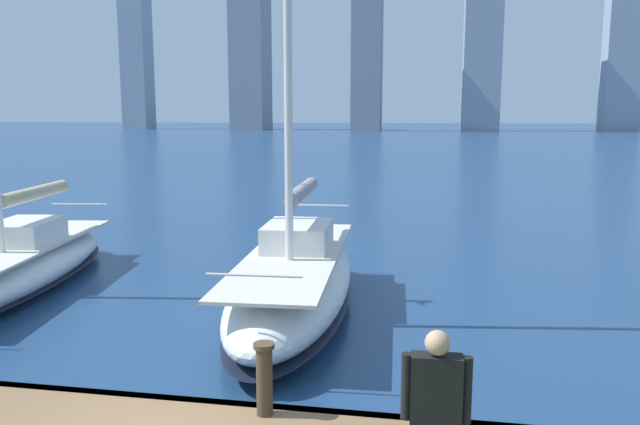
% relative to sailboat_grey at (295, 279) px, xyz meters
% --- Properties ---
extents(city_skyline, '(167.75, 20.53, 54.84)m').
position_rel_sailboat_grey_xyz_m(city_skyline, '(6.91, -153.10, 21.15)').
color(city_skyline, gray).
rests_on(city_skyline, ground).
extents(sailboat_grey, '(2.70, 8.22, 12.66)m').
position_rel_sailboat_grey_xyz_m(sailboat_grey, '(0.00, 0.00, 0.00)').
color(sailboat_grey, white).
rests_on(sailboat_grey, ground).
extents(sailboat_tan, '(3.48, 8.80, 11.62)m').
position_rel_sailboat_grey_xyz_m(sailboat_tan, '(7.09, -0.82, -0.14)').
color(sailboat_tan, silver).
rests_on(sailboat_tan, ground).
extents(person_black_shirt, '(0.63, 0.23, 1.73)m').
position_rel_sailboat_grey_xyz_m(person_black_shirt, '(-2.86, 7.08, 0.85)').
color(person_black_shirt, gray).
rests_on(person_black_shirt, dock_pier).
extents(mooring_post, '(0.26, 0.26, 0.91)m').
position_rel_sailboat_grey_xyz_m(mooring_post, '(-0.84, 5.56, 0.28)').
color(mooring_post, '#423323').
rests_on(mooring_post, dock_pier).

